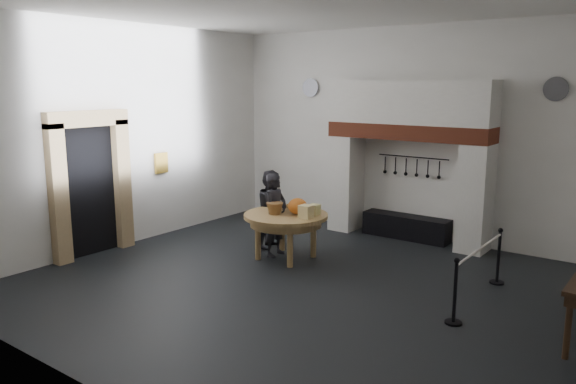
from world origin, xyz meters
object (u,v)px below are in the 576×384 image
Objects in this scene: barrier_post_near at (455,293)px; iron_range at (406,227)px; visitor_near at (276,215)px; barrier_post_far at (499,258)px; visitor_far at (272,209)px; work_table at (286,216)px.

iron_range is at bearing 123.56° from barrier_post_near.
iron_range is 1.17× the size of visitor_near.
visitor_near is 1.80× the size of barrier_post_near.
barrier_post_far is (2.44, -1.68, 0.20)m from iron_range.
visitor_far is at bearing -130.19° from iron_range.
visitor_far is 1.77× the size of barrier_post_far.
barrier_post_near is at bearing -119.69° from visitor_far.
barrier_post_near is 1.00× the size of barrier_post_far.
visitor_near is 4.08m from barrier_post_far.
work_table is 1.77× the size of barrier_post_near.
barrier_post_far is at bearing -79.73° from visitor_near.
visitor_far is (-0.40, 0.40, -0.01)m from visitor_near.
barrier_post_near is (4.35, -1.42, -0.35)m from visitor_far.
barrier_post_far is at bearing -94.02° from visitor_far.
visitor_far is 4.59m from barrier_post_near.
barrier_post_far is (0.00, 2.00, 0.00)m from barrier_post_near.
work_table is at bearing -164.54° from barrier_post_far.
barrier_post_near is (2.44, -3.68, 0.20)m from iron_range.
visitor_near reaches higher than barrier_post_near.
barrier_post_far is at bearing 90.00° from barrier_post_near.
visitor_far is at bearing 161.89° from barrier_post_near.
barrier_post_far reaches higher than iron_range.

